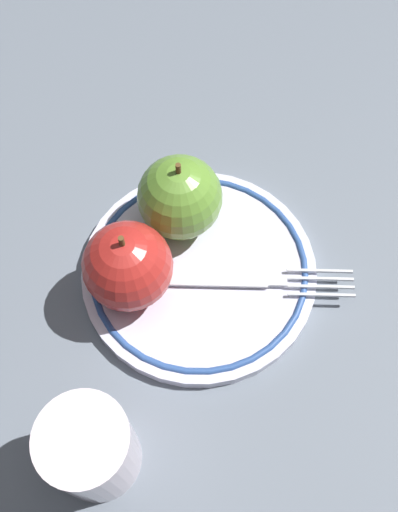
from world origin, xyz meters
TOP-DOWN VIEW (x-y plane):
  - ground_plane at (0.00, 0.00)m, footprint 2.00×2.00m
  - plate at (0.01, 0.00)m, footprint 0.22×0.22m
  - apple_red_whole at (-0.05, -0.01)m, footprint 0.08×0.08m
  - apple_second_whole at (0.00, 0.05)m, footprint 0.08×0.08m
  - fork at (0.06, -0.02)m, footprint 0.17×0.04m
  - drinking_glass at (-0.08, -0.16)m, footprint 0.07×0.07m

SIDE VIEW (x-z plane):
  - ground_plane at x=0.00m, z-range 0.00..0.00m
  - plate at x=0.01m, z-range 0.00..0.02m
  - fork at x=0.06m, z-range 0.02..0.02m
  - drinking_glass at x=-0.08m, z-range 0.00..0.09m
  - apple_red_whole at x=-0.05m, z-range 0.01..0.10m
  - apple_second_whole at x=0.00m, z-range 0.01..0.10m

